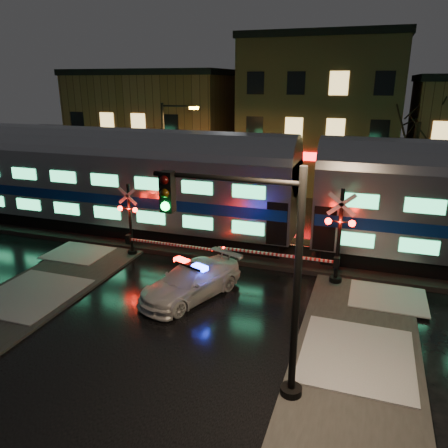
# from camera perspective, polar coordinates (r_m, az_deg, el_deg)

# --- Properties ---
(ground) EXTENTS (120.00, 120.00, 0.00)m
(ground) POSITION_cam_1_polar(r_m,az_deg,el_deg) (19.02, -2.72, -8.52)
(ground) COLOR black
(ground) RESTS_ON ground
(ballast) EXTENTS (90.00, 4.20, 0.24)m
(ballast) POSITION_cam_1_polar(r_m,az_deg,el_deg) (23.29, 1.78, -3.03)
(ballast) COLOR black
(ballast) RESTS_ON ground
(sidewalk_right) EXTENTS (4.00, 20.00, 0.12)m
(sidewalk_right) POSITION_cam_1_polar(r_m,az_deg,el_deg) (12.94, 16.25, -23.63)
(sidewalk_right) COLOR #2D2D2D
(sidewalk_right) RESTS_ON ground
(building_left) EXTENTS (14.00, 10.00, 9.00)m
(building_left) POSITION_cam_1_polar(r_m,az_deg,el_deg) (42.63, -8.40, 12.54)
(building_left) COLOR brown
(building_left) RESTS_ON ground
(building_mid) EXTENTS (12.00, 11.00, 11.50)m
(building_mid) POSITION_cam_1_polar(r_m,az_deg,el_deg) (38.62, 12.74, 13.60)
(building_mid) COLOR brown
(building_mid) RESTS_ON ground
(train) EXTENTS (51.00, 3.12, 5.92)m
(train) POSITION_cam_1_polar(r_m,az_deg,el_deg) (21.59, 10.76, 4.04)
(train) COLOR black
(train) RESTS_ON ballast
(police_car) EXTENTS (3.64, 5.21, 1.56)m
(police_car) POSITION_cam_1_polar(r_m,az_deg,el_deg) (18.14, -4.33, -7.46)
(police_car) COLOR silver
(police_car) RESTS_ON ground
(crossing_signal_right) EXTENTS (6.11, 0.67, 4.32)m
(crossing_signal_right) POSITION_cam_1_polar(r_m,az_deg,el_deg) (19.35, 13.65, -2.77)
(crossing_signal_right) COLOR black
(crossing_signal_right) RESTS_ON ground
(crossing_signal_left) EXTENTS (5.31, 0.63, 3.76)m
(crossing_signal_left) POSITION_cam_1_polar(r_m,az_deg,el_deg) (22.19, -11.41, -0.57)
(crossing_signal_left) COLOR black
(crossing_signal_left) RESTS_ON ground
(traffic_light) EXTENTS (4.29, 0.74, 6.63)m
(traffic_light) POSITION_cam_1_polar(r_m,az_deg,el_deg) (11.71, 4.44, -7.24)
(traffic_light) COLOR black
(traffic_light) RESTS_ON ground
(streetlight) EXTENTS (2.44, 0.26, 7.29)m
(streetlight) POSITION_cam_1_polar(r_m,az_deg,el_deg) (27.95, -7.36, 9.10)
(streetlight) COLOR black
(streetlight) RESTS_ON ground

